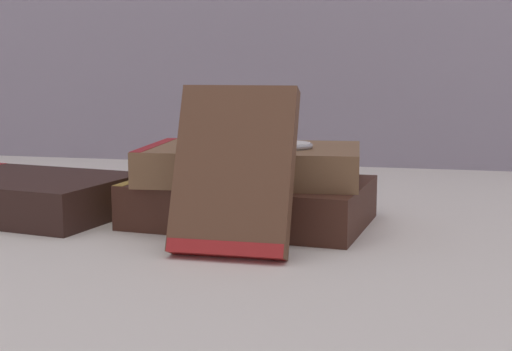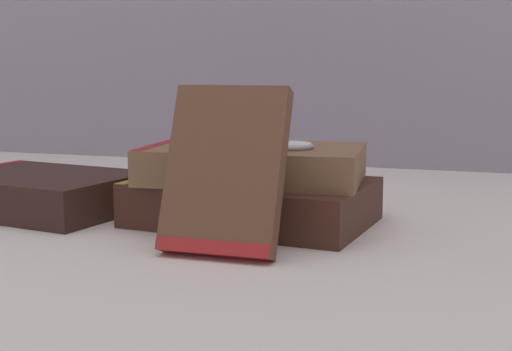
{
  "view_description": "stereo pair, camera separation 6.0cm",
  "coord_description": "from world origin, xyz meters",
  "px_view_note": "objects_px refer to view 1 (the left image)",
  "views": [
    {
      "loc": [
        0.21,
        -0.72,
        0.16
      ],
      "look_at": [
        0.04,
        -0.02,
        0.06
      ],
      "focal_mm": 50.0,
      "sensor_mm": 36.0,
      "label": 1
    },
    {
      "loc": [
        0.27,
        -0.7,
        0.16
      ],
      "look_at": [
        0.04,
        -0.02,
        0.06
      ],
      "focal_mm": 50.0,
      "sensor_mm": 36.0,
      "label": 2
    }
  ],
  "objects_px": {
    "pocket_watch": "(288,145)",
    "reading_glasses": "(257,196)",
    "book_side_left": "(24,195)",
    "book_leaning_front": "(233,176)",
    "book_flat_top": "(247,163)",
    "book_flat_bottom": "(246,201)"
  },
  "relations": [
    {
      "from": "book_flat_top",
      "to": "book_leaning_front",
      "type": "xyz_separation_m",
      "value": [
        0.02,
        -0.12,
        0.01
      ]
    },
    {
      "from": "book_flat_top",
      "to": "reading_glasses",
      "type": "relative_size",
      "value": 2.18
    },
    {
      "from": "pocket_watch",
      "to": "reading_glasses",
      "type": "xyz_separation_m",
      "value": [
        -0.07,
        0.16,
        -0.08
      ]
    },
    {
      "from": "reading_glasses",
      "to": "book_flat_bottom",
      "type": "bearing_deg",
      "value": -67.2
    },
    {
      "from": "book_flat_bottom",
      "to": "pocket_watch",
      "type": "bearing_deg",
      "value": -4.99
    },
    {
      "from": "reading_glasses",
      "to": "book_flat_top",
      "type": "bearing_deg",
      "value": -66.64
    },
    {
      "from": "book_flat_top",
      "to": "book_flat_bottom",
      "type": "bearing_deg",
      "value": 148.0
    },
    {
      "from": "book_side_left",
      "to": "pocket_watch",
      "type": "relative_size",
      "value": 4.51
    },
    {
      "from": "book_flat_bottom",
      "to": "book_side_left",
      "type": "height_order",
      "value": "book_flat_bottom"
    },
    {
      "from": "book_flat_bottom",
      "to": "book_flat_top",
      "type": "height_order",
      "value": "book_flat_top"
    },
    {
      "from": "pocket_watch",
      "to": "reading_glasses",
      "type": "bearing_deg",
      "value": 113.85
    },
    {
      "from": "book_side_left",
      "to": "pocket_watch",
      "type": "bearing_deg",
      "value": 10.29
    },
    {
      "from": "book_side_left",
      "to": "book_leaning_front",
      "type": "height_order",
      "value": "book_leaning_front"
    },
    {
      "from": "book_side_left",
      "to": "book_leaning_front",
      "type": "relative_size",
      "value": 1.62
    },
    {
      "from": "book_flat_top",
      "to": "reading_glasses",
      "type": "xyz_separation_m",
      "value": [
        -0.03,
        0.15,
        -0.06
      ]
    },
    {
      "from": "book_side_left",
      "to": "reading_glasses",
      "type": "height_order",
      "value": "book_side_left"
    },
    {
      "from": "book_flat_bottom",
      "to": "book_leaning_front",
      "type": "xyz_separation_m",
      "value": [
        0.02,
        -0.12,
        0.05
      ]
    },
    {
      "from": "book_leaning_front",
      "to": "book_side_left",
      "type": "bearing_deg",
      "value": 158.14
    },
    {
      "from": "book_leaning_front",
      "to": "reading_glasses",
      "type": "xyz_separation_m",
      "value": [
        -0.04,
        0.28,
        -0.07
      ]
    },
    {
      "from": "book_flat_bottom",
      "to": "book_flat_top",
      "type": "xyz_separation_m",
      "value": [
        0.0,
        -0.0,
        0.04
      ]
    },
    {
      "from": "book_side_left",
      "to": "pocket_watch",
      "type": "xyz_separation_m",
      "value": [
        0.3,
        0.01,
        0.06
      ]
    },
    {
      "from": "book_flat_top",
      "to": "book_leaning_front",
      "type": "distance_m",
      "value": 0.13
    }
  ]
}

